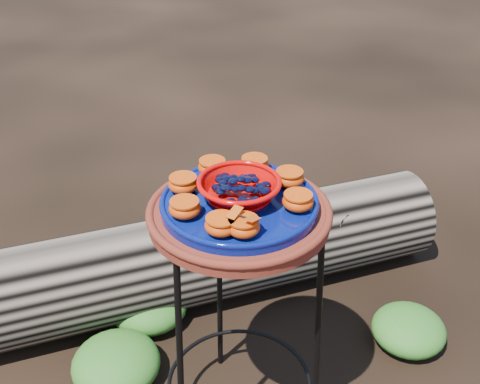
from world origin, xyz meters
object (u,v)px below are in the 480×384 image
object	(u,v)px
plant_stand	(239,330)
cobalt_plate	(239,204)
red_bowl	(239,190)
driftwood_log	(199,257)
terracotta_saucer	(239,215)

from	to	relation	value
plant_stand	cobalt_plate	world-z (taller)	cobalt_plate
plant_stand	red_bowl	xyz separation A→B (m)	(0.00, 0.00, 0.43)
cobalt_plate	driftwood_log	size ratio (longest dim) A/B	0.20
red_bowl	plant_stand	bearing A→B (deg)	0.00
cobalt_plate	driftwood_log	distance (m)	0.81
terracotta_saucer	driftwood_log	size ratio (longest dim) A/B	0.24
red_bowl	driftwood_log	xyz separation A→B (m)	(0.01, 0.57, -0.62)
terracotta_saucer	cobalt_plate	size ratio (longest dim) A/B	1.17
plant_stand	red_bowl	size ratio (longest dim) A/B	3.86
plant_stand	driftwood_log	xyz separation A→B (m)	(0.01, 0.57, -0.18)
plant_stand	driftwood_log	world-z (taller)	plant_stand
driftwood_log	plant_stand	bearing A→B (deg)	-91.46
cobalt_plate	driftwood_log	bearing A→B (deg)	88.54
plant_stand	red_bowl	world-z (taller)	red_bowl
cobalt_plate	terracotta_saucer	bearing A→B (deg)	0.00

